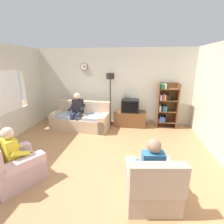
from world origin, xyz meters
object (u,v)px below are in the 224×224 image
at_px(tv_stand, 130,118).
at_px(tv, 130,106).
at_px(armchair_near_window, 14,168).
at_px(person_on_couch, 77,109).
at_px(floor_lamp, 110,85).
at_px(person_in_left_armchair, 16,151).
at_px(bookshelf, 166,105).
at_px(couch, 81,119).
at_px(armchair_near_bookshelf, 151,185).
at_px(person_in_right_armchair, 151,166).

distance_m(tv_stand, tv, 0.49).
xyz_separation_m(armchair_near_window, person_on_couch, (0.30, 2.73, 0.41)).
distance_m(floor_lamp, person_in_left_armchair, 3.69).
bearing_deg(bookshelf, armchair_near_window, -133.76).
height_order(tv, person_on_couch, person_on_couch).
bearing_deg(couch, armchair_near_bookshelf, -53.65).
bearing_deg(tv_stand, armchair_near_bookshelf, -81.57).
distance_m(tv, person_in_right_armchair, 3.36).
bearing_deg(floor_lamp, person_in_left_armchair, -110.77).
height_order(couch, bookshelf, bookshelf).
xyz_separation_m(bookshelf, armchair_near_bookshelf, (-0.71, -3.50, -0.50)).
relative_size(floor_lamp, person_on_couch, 1.49).
bearing_deg(tv_stand, person_on_couch, -161.00).
bearing_deg(person_on_couch, bookshelf, 12.76).
bearing_deg(couch, person_in_left_armchair, -97.04).
xyz_separation_m(couch, armchair_near_bookshelf, (2.16, -2.94, -0.02)).
bearing_deg(armchair_near_bookshelf, person_on_couch, 128.54).
bearing_deg(tv, person_in_left_armchair, -121.69).
xyz_separation_m(floor_lamp, person_in_right_armchair, (1.22, -3.44, -0.85)).
xyz_separation_m(bookshelf, person_in_left_armchair, (-3.21, -3.33, -0.19)).
distance_m(tv, floor_lamp, 1.02).
height_order(person_on_couch, person_in_left_armchair, person_on_couch).
distance_m(tv, armchair_near_window, 3.92).
xyz_separation_m(tv_stand, tv, (-0.00, -0.02, 0.48)).
bearing_deg(person_on_couch, armchair_near_window, -96.22).
height_order(tv, person_in_right_armchair, person_in_right_armchair).
distance_m(tv_stand, floor_lamp, 1.39).
distance_m(person_in_left_armchair, person_in_right_armchair, 2.50).
distance_m(bookshelf, person_on_couch, 3.04).
bearing_deg(couch, person_in_right_armchair, -52.98).
xyz_separation_m(armchair_near_window, person_in_right_armchair, (2.54, -0.01, 0.32)).
distance_m(armchair_near_bookshelf, person_in_right_armchair, 0.33).
xyz_separation_m(tv_stand, person_in_right_armchair, (0.50, -3.34, 0.34)).
xyz_separation_m(tv_stand, armchair_near_bookshelf, (0.51, -3.43, 0.03)).
relative_size(armchair_near_window, person_on_couch, 0.94).
relative_size(couch, bookshelf, 1.26).
xyz_separation_m(couch, person_in_right_armchair, (2.15, -2.85, 0.29)).
distance_m(armchair_near_bookshelf, person_on_couch, 3.64).
height_order(couch, armchair_near_window, same).
height_order(armchair_near_bookshelf, person_in_left_armchair, person_in_left_armchair).
bearing_deg(tv_stand, tv, -90.00).
height_order(tv_stand, person_on_couch, person_on_couch).
distance_m(armchair_near_window, armchair_near_bookshelf, 2.56).
xyz_separation_m(bookshelf, person_in_right_armchair, (-0.72, -3.41, -0.19)).
bearing_deg(couch, armchair_near_window, -97.78).
distance_m(person_on_couch, person_in_left_armchair, 2.67).
xyz_separation_m(tv, floor_lamp, (-0.72, 0.12, 0.70)).
distance_m(couch, person_on_couch, 0.41).
distance_m(tv, person_in_left_armchair, 3.81).
bearing_deg(tv_stand, bookshelf, 3.27).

